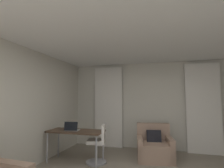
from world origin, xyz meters
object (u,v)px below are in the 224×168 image
Objects in this scene: armchair at (154,148)px; laptop at (72,129)px; desk at (76,133)px; desk_chair at (98,146)px.

laptop is at bearing -157.13° from armchair.
desk_chair is at bearing 9.76° from desk.
armchair is 1.09× the size of desk_chair.
desk is at bearing 45.64° from laptop.
desk is 3.80× the size of laptop.
armchair is 1.43m from desk_chair.
armchair reaches higher than desk.
laptop is (-0.07, -0.07, 0.11)m from desk.
desk_chair is (0.53, 0.09, -0.28)m from desk.
laptop is (-1.88, -0.79, 0.51)m from armchair.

